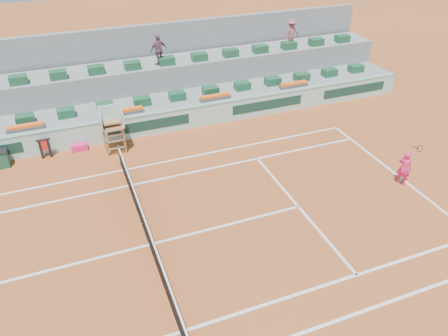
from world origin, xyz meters
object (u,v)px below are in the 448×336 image
(player_bag, at_px, (79,147))
(drink_cooler_a, at_px, (1,159))
(umpire_chair, at_px, (112,123))
(tennis_player, at_px, (404,168))

(player_bag, bearing_deg, drink_cooler_a, -177.09)
(umpire_chair, distance_m, drink_cooler_a, 5.48)
(tennis_player, bearing_deg, umpire_chair, 146.53)
(umpire_chair, bearing_deg, player_bag, 159.76)
(umpire_chair, relative_size, tennis_player, 1.05)
(player_bag, bearing_deg, umpire_chair, -20.24)
(player_bag, bearing_deg, tennis_player, -31.93)
(umpire_chair, xyz_separation_m, drink_cooler_a, (-5.35, 0.45, -1.12))
(tennis_player, bearing_deg, drink_cooler_a, 154.41)
(drink_cooler_a, height_order, tennis_player, tennis_player)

